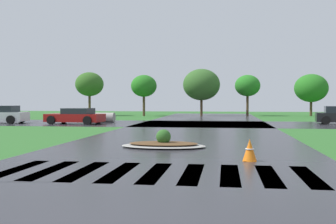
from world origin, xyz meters
TOP-DOWN VIEW (x-y plane):
  - asphalt_roadway at (0.00, 10.00)m, footprint 9.78×80.00m
  - asphalt_cross_road at (0.00, 25.81)m, footprint 90.00×8.80m
  - crosswalk_stripes at (0.00, 4.95)m, footprint 7.65×2.94m
  - median_island at (-0.61, 10.30)m, footprint 3.18×1.85m
  - car_white_sedan at (-9.44, 24.46)m, footprint 4.36×2.47m
  - drainage_pipe_stack at (-8.25, 27.08)m, footprint 2.21×0.91m
  - traffic_cone at (2.39, 7.19)m, footprint 0.42×0.42m
  - background_treeline at (1.95, 41.98)m, footprint 36.18×5.93m

SIDE VIEW (x-z plane):
  - asphalt_roadway at x=0.00m, z-range 0.00..0.01m
  - asphalt_cross_road at x=0.00m, z-range 0.00..0.01m
  - crosswalk_stripes at x=0.00m, z-range 0.00..0.01m
  - median_island at x=-0.61m, z-range -0.21..0.47m
  - traffic_cone at x=2.39m, z-range -0.01..0.64m
  - drainage_pipe_stack at x=-8.25m, z-range 0.00..0.78m
  - car_white_sedan at x=-9.44m, z-range -0.02..1.16m
  - background_treeline at x=1.95m, z-range 0.71..6.09m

